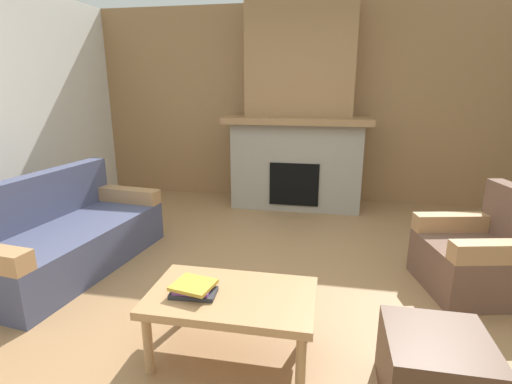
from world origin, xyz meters
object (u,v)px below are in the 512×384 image
(couch, at_px, (65,237))
(ottoman, at_px, (435,371))
(armchair, at_px, (481,256))
(coffee_table, at_px, (232,301))
(fireplace, at_px, (298,121))

(couch, bearing_deg, ottoman, -20.11)
(armchair, height_order, coffee_table, armchair)
(armchair, bearing_deg, coffee_table, -146.88)
(coffee_table, height_order, ottoman, coffee_table)
(fireplace, height_order, couch, fireplace)
(armchair, height_order, ottoman, armchair)
(ottoman, bearing_deg, armchair, 63.83)
(armchair, bearing_deg, fireplace, 128.61)
(fireplace, height_order, coffee_table, fireplace)
(fireplace, height_order, armchair, fireplace)
(couch, height_order, armchair, same)
(fireplace, bearing_deg, ottoman, -73.42)
(fireplace, height_order, ottoman, fireplace)
(coffee_table, relative_size, ottoman, 1.92)
(armchair, relative_size, coffee_table, 0.90)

